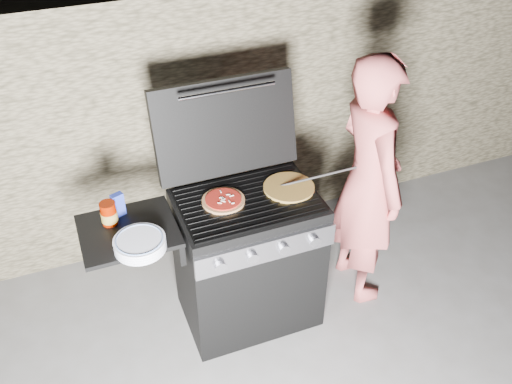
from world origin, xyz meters
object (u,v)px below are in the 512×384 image
object	(u,v)px
gas_grill	(209,270)
pizza_topped	(223,200)
sauce_jar	(109,213)
person	(368,182)

from	to	relation	value
gas_grill	pizza_topped	bearing A→B (deg)	13.54
sauce_jar	pizza_topped	bearing A→B (deg)	-5.19
pizza_topped	person	world-z (taller)	person
pizza_topped	sauce_jar	distance (m)	0.62
pizza_topped	person	xyz separation A→B (m)	(0.91, -0.03, -0.09)
gas_grill	pizza_topped	size ratio (longest dim) A/B	5.62
gas_grill	sauce_jar	distance (m)	0.72
person	sauce_jar	bearing A→B (deg)	88.48
gas_grill	pizza_topped	xyz separation A→B (m)	(0.12, 0.03, 0.47)
gas_grill	sauce_jar	bearing A→B (deg)	170.37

